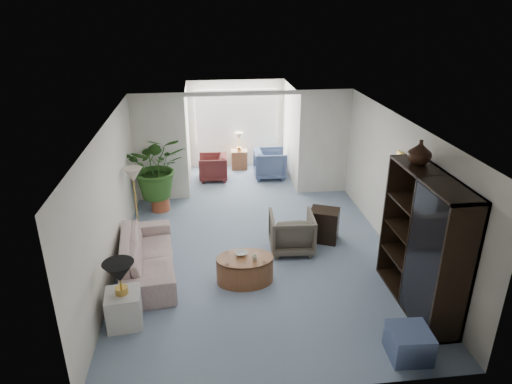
{
  "coord_description": "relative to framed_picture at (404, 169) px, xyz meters",
  "views": [
    {
      "loc": [
        -0.9,
        -7.02,
        4.35
      ],
      "look_at": [
        0.0,
        0.6,
        1.1
      ],
      "focal_mm": 31.89,
      "sensor_mm": 36.0,
      "label": 1
    }
  ],
  "objects": [
    {
      "name": "window_blinds",
      "position": [
        -2.46,
        5.25,
        -0.3
      ],
      "size": [
        2.2,
        0.02,
        1.5
      ],
      "primitive_type": "cube",
      "color": "white"
    },
    {
      "name": "sunroom_chair_maroon",
      "position": [
        -3.17,
        4.26,
        -1.37
      ],
      "size": [
        0.76,
        0.74,
        0.67
      ],
      "primitive_type": "imported",
      "rotation": [
        0.0,
        0.0,
        -1.61
      ],
      "color": "#57241D",
      "rests_on": "ground"
    },
    {
      "name": "end_table",
      "position": [
        -4.61,
        -1.39,
        -1.43
      ],
      "size": [
        0.53,
        0.53,
        0.53
      ],
      "primitive_type": "cube",
      "rotation": [
        0.0,
        0.0,
        0.1
      ],
      "color": "silver",
      "rests_on": "ground"
    },
    {
      "name": "side_table_dark",
      "position": [
        -1.13,
        0.73,
        -1.38
      ],
      "size": [
        0.66,
        0.61,
        0.65
      ],
      "primitive_type": "cube",
      "rotation": [
        0.0,
        0.0,
        -0.4
      ],
      "color": "black",
      "rests_on": "ground"
    },
    {
      "name": "floor_lamp",
      "position": [
        -4.75,
        1.46,
        -0.45
      ],
      "size": [
        0.36,
        0.36,
        0.28
      ],
      "primitive_type": "cone",
      "color": "beige",
      "rests_on": "ground"
    },
    {
      "name": "window_pane",
      "position": [
        -2.46,
        5.28,
        -0.3
      ],
      "size": [
        2.2,
        0.02,
        1.5
      ],
      "primitive_type": "cube",
      "color": "white"
    },
    {
      "name": "sofa",
      "position": [
        -4.41,
        -0.04,
        -1.38
      ],
      "size": [
        1.08,
        2.28,
        0.64
      ],
      "primitive_type": "imported",
      "rotation": [
        0.0,
        0.0,
        1.67
      ],
      "color": "beige",
      "rests_on": "ground"
    },
    {
      "name": "back_pier_right",
      "position": [
        -0.56,
        3.1,
        -0.45
      ],
      "size": [
        1.2,
        0.12,
        2.5
      ],
      "primitive_type": "cube",
      "color": "white",
      "rests_on": "ground"
    },
    {
      "name": "coffee_table",
      "position": [
        -2.79,
        -0.5,
        -1.47
      ],
      "size": [
        1.05,
        1.05,
        0.45
      ],
      "primitive_type": "cylinder",
      "rotation": [
        0.0,
        0.0,
        0.11
      ],
      "color": "brown",
      "rests_on": "ground"
    },
    {
      "name": "shelf_clutter",
      "position": [
        -0.28,
        -1.74,
        -0.61
      ],
      "size": [
        0.3,
        0.57,
        1.06
      ],
      "color": "#423E3D",
      "rests_on": "entertainment_cabinet"
    },
    {
      "name": "sunroom_table",
      "position": [
        -2.42,
        5.01,
        -1.44
      ],
      "size": [
        0.44,
        0.35,
        0.52
      ],
      "primitive_type": "cube",
      "rotation": [
        0.0,
        0.0,
        -0.04
      ],
      "color": "brown",
      "rests_on": "ground"
    },
    {
      "name": "ottoman",
      "position": [
        -0.82,
        -2.48,
        -1.49
      ],
      "size": [
        0.54,
        0.54,
        0.41
      ],
      "primitive_type": "cube",
      "rotation": [
        0.0,
        0.0,
        -0.05
      ],
      "color": "slate",
      "rests_on": "ground"
    },
    {
      "name": "sunroom_chair_blue",
      "position": [
        -1.67,
        4.26,
        -1.32
      ],
      "size": [
        0.85,
        0.83,
        0.75
      ],
      "primitive_type": "imported",
      "rotation": [
        0.0,
        0.0,
        1.53
      ],
      "color": "slate",
      "rests_on": "ground"
    },
    {
      "name": "table_lamp",
      "position": [
        -4.61,
        -1.39,
        -0.82
      ],
      "size": [
        0.44,
        0.44,
        0.3
      ],
      "primitive_type": "cone",
      "color": "black",
      "rests_on": "end_table"
    },
    {
      "name": "house_plant",
      "position": [
        -4.4,
        2.51,
        -0.66
      ],
      "size": [
        1.29,
        1.12,
        1.44
      ],
      "primitive_type": "imported",
      "color": "#2D591E",
      "rests_on": "plant_pot"
    },
    {
      "name": "floor",
      "position": [
        -2.46,
        0.1,
        -1.7
      ],
      "size": [
        6.0,
        6.0,
        0.0
      ],
      "primitive_type": "plane",
      "color": "#8594B0",
      "rests_on": "ground"
    },
    {
      "name": "cabinet_urn",
      "position": [
        -0.23,
        -0.89,
        0.59
      ],
      "size": [
        0.35,
        0.35,
        0.36
      ],
      "primitive_type": "imported",
      "color": "black",
      "rests_on": "entertainment_cabinet"
    },
    {
      "name": "entertainment_cabinet",
      "position": [
        -0.23,
        -1.39,
        -0.64
      ],
      "size": [
        0.51,
        1.9,
        2.11
      ],
      "primitive_type": "cube",
      "color": "black",
      "rests_on": "ground"
    },
    {
      "name": "coffee_cup",
      "position": [
        -2.64,
        -0.6,
        -1.21
      ],
      "size": [
        0.1,
        0.1,
        0.09
      ],
      "primitive_type": "imported",
      "rotation": [
        0.0,
        0.0,
        0.11
      ],
      "color": "beige",
      "rests_on": "coffee_table"
    },
    {
      "name": "back_header",
      "position": [
        -2.46,
        3.1,
        0.75
      ],
      "size": [
        2.6,
        0.12,
        0.1
      ],
      "primitive_type": "cube",
      "color": "white",
      "rests_on": "back_pier_left"
    },
    {
      "name": "sunroom_floor",
      "position": [
        -2.46,
        4.2,
        -1.7
      ],
      "size": [
        2.6,
        2.6,
        0.0
      ],
      "primitive_type": "plane",
      "color": "#8594B0",
      "rests_on": "ground"
    },
    {
      "name": "wingback_chair",
      "position": [
        -1.83,
        0.43,
        -1.33
      ],
      "size": [
        0.84,
        0.86,
        0.74
      ],
      "primitive_type": "imported",
      "rotation": [
        0.0,
        0.0,
        3.09
      ],
      "color": "#666050",
      "rests_on": "ground"
    },
    {
      "name": "coffee_bowl",
      "position": [
        -2.84,
        -0.4,
        -1.22
      ],
      "size": [
        0.23,
        0.23,
        0.05
      ],
      "primitive_type": "imported",
      "rotation": [
        0.0,
        0.0,
        0.11
      ],
      "color": "silver",
      "rests_on": "coffee_table"
    },
    {
      "name": "plant_pot",
      "position": [
        -4.4,
        2.51,
        -1.54
      ],
      "size": [
        0.4,
        0.4,
        0.32
      ],
      "primitive_type": "cylinder",
      "color": "#B05333",
      "rests_on": "ground"
    },
    {
      "name": "framed_picture",
      "position": [
        0.0,
        0.0,
        0.0
      ],
      "size": [
        0.04,
        0.5,
        0.4
      ],
      "primitive_type": "cube",
      "color": "#C1B29A"
    },
    {
      "name": "back_pier_left",
      "position": [
        -4.36,
        3.1,
        -0.45
      ],
      "size": [
        1.2,
        0.12,
        2.5
      ],
      "primitive_type": "cube",
      "color": "white",
      "rests_on": "ground"
    }
  ]
}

